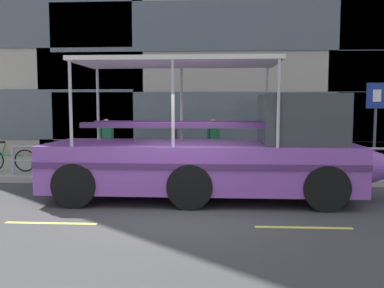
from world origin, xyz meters
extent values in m
plane|color=#3D3D3F|center=(0.00, 0.00, 0.00)|extent=(120.00, 120.00, 0.00)
cube|color=#99968E|center=(0.00, 5.60, 0.09)|extent=(32.00, 4.80, 0.18)
cube|color=#B2ADA3|center=(0.00, 3.11, 0.09)|extent=(32.00, 0.18, 0.18)
cube|color=#DBD64C|center=(-2.40, -1.07, 0.00)|extent=(1.80, 0.12, 0.01)
cube|color=#DBD64C|center=(2.40, -1.07, 0.00)|extent=(1.80, 0.12, 0.01)
cube|color=#4C5660|center=(-7.38, 8.37, 1.89)|extent=(9.41, 0.06, 2.08)
cube|color=#4C5660|center=(-7.38, 8.37, 5.66)|extent=(9.41, 0.06, 2.08)
cube|color=#4C5660|center=(0.81, 8.37, 1.81)|extent=(13.80, 0.06, 2.00)
cube|color=#4C5660|center=(0.81, 8.37, 5.44)|extent=(13.80, 0.06, 2.00)
cylinder|color=#9EA0A8|center=(0.58, 3.45, 1.03)|extent=(11.92, 0.07, 0.07)
cylinder|color=#9EA0A8|center=(0.58, 3.45, 0.61)|extent=(11.92, 0.06, 0.06)
cylinder|color=#9EA0A8|center=(-5.38, 3.45, 0.61)|extent=(0.09, 0.09, 0.85)
cylinder|color=#9EA0A8|center=(-3.67, 3.45, 0.61)|extent=(0.09, 0.09, 0.85)
cylinder|color=#9EA0A8|center=(-1.97, 3.45, 0.61)|extent=(0.09, 0.09, 0.85)
cylinder|color=#9EA0A8|center=(-0.27, 3.45, 0.61)|extent=(0.09, 0.09, 0.85)
cylinder|color=#9EA0A8|center=(1.44, 3.45, 0.61)|extent=(0.09, 0.09, 0.85)
cylinder|color=#9EA0A8|center=(3.14, 3.45, 0.61)|extent=(0.09, 0.09, 0.85)
cylinder|color=#9EA0A8|center=(4.84, 3.45, 0.61)|extent=(0.09, 0.09, 0.85)
cylinder|color=#4C4F54|center=(5.52, 4.15, 1.54)|extent=(0.08, 0.08, 2.72)
cube|color=navy|center=(5.52, 4.10, 2.55)|extent=(0.60, 0.04, 0.76)
cube|color=white|center=(5.52, 4.08, 2.55)|extent=(0.24, 0.01, 0.36)
torus|color=black|center=(-5.26, 4.00, 0.53)|extent=(0.70, 0.04, 0.70)
cylinder|color=#268C3F|center=(-5.78, 4.00, 0.69)|extent=(0.95, 0.04, 0.04)
cylinder|color=#268C3F|center=(-5.96, 4.00, 0.83)|extent=(0.19, 0.04, 0.51)
cube|color=black|center=(-6.00, 4.00, 1.11)|extent=(0.20, 0.08, 0.06)
cylinder|color=#A5A5AA|center=(-5.30, 4.00, 1.03)|extent=(0.03, 0.46, 0.03)
cube|color=purple|center=(0.38, 1.31, 0.82)|extent=(7.30, 2.40, 1.09)
cylinder|color=purple|center=(-3.27, 1.31, 0.82)|extent=(0.37, 1.03, 1.03)
cube|color=#4D2A62|center=(0.38, 0.09, 0.95)|extent=(7.30, 0.04, 0.12)
cube|color=#33383D|center=(2.75, 1.31, 1.95)|extent=(1.83, 2.01, 1.17)
cube|color=silver|center=(-0.17, 1.31, 3.29)|extent=(4.75, 2.21, 0.10)
cylinder|color=#B2B2B7|center=(2.09, 2.36, 2.30)|extent=(0.07, 0.07, 1.88)
cylinder|color=#B2B2B7|center=(2.09, 0.25, 2.30)|extent=(0.07, 0.07, 1.88)
cylinder|color=#B2B2B7|center=(-0.17, 2.36, 2.30)|extent=(0.07, 0.07, 1.88)
cylinder|color=#B2B2B7|center=(-0.17, 0.25, 2.30)|extent=(0.07, 0.07, 1.88)
cylinder|color=#B2B2B7|center=(-2.42, 2.36, 2.30)|extent=(0.07, 0.07, 1.88)
cylinder|color=#B2B2B7|center=(-2.42, 0.25, 2.30)|extent=(0.07, 0.07, 1.88)
cube|color=#4D2A62|center=(-0.17, 1.88, 1.81)|extent=(4.37, 0.28, 0.12)
cube|color=#4D2A62|center=(-0.17, 0.73, 1.81)|extent=(4.37, 0.28, 0.12)
cylinder|color=black|center=(3.12, 2.41, 0.50)|extent=(1.00, 0.28, 1.00)
cylinder|color=black|center=(3.12, 0.20, 0.50)|extent=(1.00, 0.28, 1.00)
cylinder|color=black|center=(0.20, 2.41, 0.50)|extent=(1.00, 0.28, 1.00)
cylinder|color=black|center=(0.20, 0.20, 0.50)|extent=(1.00, 0.28, 1.00)
cylinder|color=black|center=(-2.36, 2.41, 0.50)|extent=(1.00, 0.28, 1.00)
cylinder|color=black|center=(-2.36, 0.20, 0.50)|extent=(1.00, 0.28, 1.00)
cylinder|color=black|center=(4.24, 4.13, 0.58)|extent=(0.10, 0.10, 0.80)
cylinder|color=black|center=(4.09, 4.18, 0.58)|extent=(0.10, 0.10, 0.80)
cube|color=#38383D|center=(4.16, 4.16, 1.26)|extent=(0.34, 0.26, 0.57)
cylinder|color=#38383D|center=(4.35, 4.10, 1.23)|extent=(0.07, 0.07, 0.51)
cylinder|color=#38383D|center=(3.97, 4.22, 1.23)|extent=(0.07, 0.07, 0.51)
sphere|color=tan|center=(4.16, 4.16, 1.68)|extent=(0.22, 0.22, 0.22)
cylinder|color=#1E2338|center=(0.73, 4.24, 0.60)|extent=(0.11, 0.11, 0.83)
cylinder|color=#1E2338|center=(0.59, 4.15, 0.60)|extent=(0.11, 0.11, 0.83)
cube|color=#236B47|center=(0.66, 4.19, 1.31)|extent=(0.36, 0.33, 0.59)
cylinder|color=#236B47|center=(0.83, 4.31, 1.28)|extent=(0.07, 0.07, 0.53)
cylinder|color=#236B47|center=(0.49, 4.08, 1.28)|extent=(0.07, 0.07, 0.53)
sphere|color=#936B4C|center=(0.66, 4.19, 1.74)|extent=(0.23, 0.23, 0.23)
cylinder|color=#1E2338|center=(-0.54, 4.04, 0.58)|extent=(0.10, 0.10, 0.79)
cylinder|color=#1E2338|center=(-0.56, 4.19, 0.58)|extent=(0.10, 0.10, 0.79)
cube|color=#38383D|center=(-0.55, 4.12, 1.25)|extent=(0.22, 0.32, 0.56)
cylinder|color=#38383D|center=(-0.52, 3.92, 1.22)|extent=(0.07, 0.07, 0.50)
cylinder|color=#38383D|center=(-0.58, 4.31, 1.22)|extent=(0.07, 0.07, 0.50)
sphere|color=tan|center=(-0.55, 4.12, 1.66)|extent=(0.22, 0.22, 0.22)
cylinder|color=#1E2338|center=(-2.99, 5.00, 0.59)|extent=(0.10, 0.10, 0.81)
cylinder|color=#1E2338|center=(-2.85, 5.07, 0.59)|extent=(0.10, 0.10, 0.81)
cube|color=#236B47|center=(-2.92, 5.04, 1.28)|extent=(0.35, 0.29, 0.58)
cylinder|color=#236B47|center=(-3.10, 4.95, 1.25)|extent=(0.07, 0.07, 0.52)
cylinder|color=#236B47|center=(-2.74, 5.12, 1.25)|extent=(0.07, 0.07, 0.52)
sphere|color=tan|center=(-2.92, 5.04, 1.70)|extent=(0.22, 0.22, 0.22)
camera|label=1|loc=(0.80, -8.81, 2.26)|focal=39.38mm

